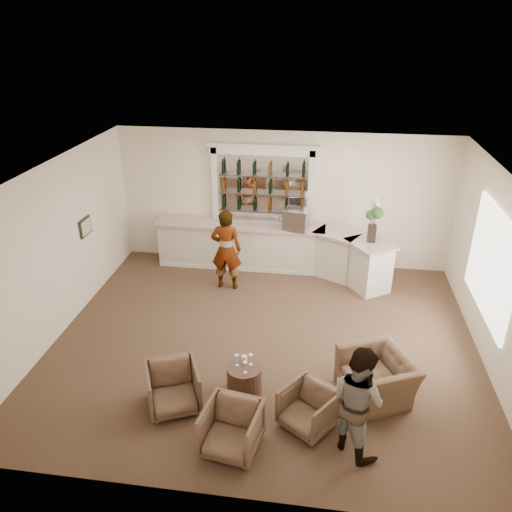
{
  "coord_description": "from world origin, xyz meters",
  "views": [
    {
      "loc": [
        0.96,
        -7.89,
        5.67
      ],
      "look_at": [
        -0.3,
        0.9,
        1.37
      ],
      "focal_mm": 35.0,
      "sensor_mm": 36.0,
      "label": 1
    }
  ],
  "objects": [
    {
      "name": "sommelier",
      "position": [
        -1.13,
        1.99,
        0.94
      ],
      "size": [
        0.69,
        0.46,
        1.88
      ],
      "primitive_type": "imported",
      "rotation": [
        0.0,
        0.0,
        3.13
      ],
      "color": "gray",
      "rests_on": "ground"
    },
    {
      "name": "wine_glass_tbl_b",
      "position": [
        -0.05,
        -1.39,
        0.6
      ],
      "size": [
        0.07,
        0.07,
        0.21
      ],
      "primitive_type": null,
      "color": "white",
      "rests_on": "cocktail_table"
    },
    {
      "name": "wine_glass_bar_left",
      "position": [
        -0.11,
        3.08,
        1.25
      ],
      "size": [
        0.07,
        0.07,
        0.21
      ],
      "primitive_type": null,
      "color": "white",
      "rests_on": "bar_counter"
    },
    {
      "name": "armchair_left",
      "position": [
        -1.21,
        -1.98,
        0.37
      ],
      "size": [
        1.06,
        1.07,
        0.75
      ],
      "primitive_type": "imported",
      "rotation": [
        0.0,
        0.0,
        0.42
      ],
      "color": "brown",
      "rests_on": "ground"
    },
    {
      "name": "bar_counter",
      "position": [
        -0.16,
        3.0,
        0.57
      ],
      "size": [
        5.72,
        1.8,
        1.14
      ],
      "color": "beige",
      "rests_on": "ground"
    },
    {
      "name": "wine_glass_tbl_a",
      "position": [
        -0.27,
        -1.44,
        0.6
      ],
      "size": [
        0.07,
        0.07,
        0.21
      ],
      "primitive_type": null,
      "color": "white",
      "rests_on": "cocktail_table"
    },
    {
      "name": "wine_glass_tbl_c",
      "position": [
        -0.11,
        -1.6,
        0.6
      ],
      "size": [
        0.07,
        0.07,
        0.21
      ],
      "primitive_type": null,
      "color": "white",
      "rests_on": "cocktail_table"
    },
    {
      "name": "cocktail_table",
      "position": [
        -0.15,
        -1.47,
        0.25
      ],
      "size": [
        0.58,
        0.58,
        0.5
      ],
      "primitive_type": "cylinder",
      "color": "#503222",
      "rests_on": "ground"
    },
    {
      "name": "guest",
      "position": [
        1.6,
        -2.41,
        0.87
      ],
      "size": [
        1.06,
        1.06,
        1.73
      ],
      "primitive_type": "imported",
      "rotation": [
        0.0,
        0.0,
        2.33
      ],
      "color": "gray",
      "rests_on": "ground"
    },
    {
      "name": "wine_glass_bar_right",
      "position": [
        0.01,
        2.99,
        1.25
      ],
      "size": [
        0.07,
        0.07,
        0.21
      ],
      "primitive_type": null,
      "color": "white",
      "rests_on": "bar_counter"
    },
    {
      "name": "napkin_holder",
      "position": [
        -0.17,
        -1.33,
        0.56
      ],
      "size": [
        0.08,
        0.08,
        0.12
      ],
      "primitive_type": "cube",
      "color": "white",
      "rests_on": "cocktail_table"
    },
    {
      "name": "back_bar_alcove",
      "position": [
        -0.5,
        3.41,
        2.03
      ],
      "size": [
        2.64,
        0.25,
        3.0
      ],
      "color": "white",
      "rests_on": "ground"
    },
    {
      "name": "espresso_machine",
      "position": [
        0.36,
        2.94,
        1.38
      ],
      "size": [
        0.64,
        0.57,
        0.49
      ],
      "primitive_type": "cube",
      "rotation": [
        0.0,
        0.0,
        -0.2
      ],
      "color": "#AEAEB2",
      "rests_on": "bar_counter"
    },
    {
      "name": "armchair_center",
      "position": [
        -0.14,
        -2.69,
        0.36
      ],
      "size": [
        0.9,
        0.92,
        0.73
      ],
      "primitive_type": "imported",
      "rotation": [
        0.0,
        0.0,
        -0.17
      ],
      "color": "brown",
      "rests_on": "ground"
    },
    {
      "name": "armchair_right",
      "position": [
        0.93,
        -2.1,
        0.34
      ],
      "size": [
        1.02,
        1.02,
        0.68
      ],
      "primitive_type": "imported",
      "rotation": [
        0.0,
        0.0,
        -0.62
      ],
      "color": "brown",
      "rests_on": "ground"
    },
    {
      "name": "room_shell",
      "position": [
        0.16,
        0.71,
        2.34
      ],
      "size": [
        8.04,
        7.02,
        3.32
      ],
      "color": "#F5E5CB",
      "rests_on": "ground"
    },
    {
      "name": "ground",
      "position": [
        0.0,
        0.0,
        0.0
      ],
      "size": [
        8.0,
        8.0,
        0.0
      ],
      "primitive_type": "plane",
      "color": "brown",
      "rests_on": "ground"
    },
    {
      "name": "flower_vase",
      "position": [
        2.05,
        2.46,
        1.73
      ],
      "size": [
        0.27,
        0.27,
        1.04
      ],
      "color": "black",
      "rests_on": "bar_counter"
    },
    {
      "name": "armchair_far",
      "position": [
        2.0,
        -1.24,
        0.37
      ],
      "size": [
        1.4,
        1.46,
        0.74
      ],
      "primitive_type": "imported",
      "rotation": [
        0.0,
        0.0,
        -1.12
      ],
      "color": "brown",
      "rests_on": "ground"
    }
  ]
}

